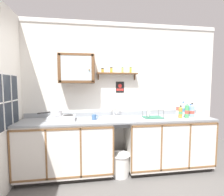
% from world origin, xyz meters
% --- Properties ---
extents(floor, '(6.32, 6.32, 0.00)m').
position_xyz_m(floor, '(0.00, 0.00, 0.00)').
color(floor, '#565451').
rests_on(floor, ground).
extents(back_wall, '(3.92, 0.07, 2.66)m').
position_xyz_m(back_wall, '(0.00, 0.70, 1.34)').
color(back_wall, silver).
rests_on(back_wall, ground).
extents(lower_cabinet_run, '(1.52, 0.58, 0.92)m').
position_xyz_m(lower_cabinet_run, '(-0.89, 0.39, 0.46)').
color(lower_cabinet_run, black).
rests_on(lower_cabinet_run, ground).
extents(lower_cabinet_run_right, '(1.52, 0.58, 0.92)m').
position_xyz_m(lower_cabinet_run_right, '(0.89, 0.39, 0.46)').
color(lower_cabinet_run_right, black).
rests_on(lower_cabinet_run_right, ground).
extents(countertop, '(3.28, 0.60, 0.03)m').
position_xyz_m(countertop, '(0.00, 0.39, 0.93)').
color(countertop, gray).
rests_on(countertop, lower_cabinet_run).
extents(backsplash, '(3.28, 0.02, 0.08)m').
position_xyz_m(backsplash, '(0.00, 0.67, 0.99)').
color(backsplash, gray).
rests_on(backsplash, countertop).
extents(sink, '(0.48, 0.48, 0.47)m').
position_xyz_m(sink, '(-0.03, 0.44, 0.94)').
color(sink, silver).
rests_on(sink, countertop).
extents(hot_plate_stove, '(0.42, 0.27, 0.08)m').
position_xyz_m(hot_plate_stove, '(-0.95, 0.39, 0.99)').
color(hot_plate_stove, silver).
rests_on(hot_plate_stove, countertop).
extents(saucepan, '(0.34, 0.29, 0.08)m').
position_xyz_m(saucepan, '(-1.05, 0.41, 1.07)').
color(saucepan, silver).
rests_on(saucepan, hot_plate_stove).
extents(bottle_juice_amber_0, '(0.07, 0.07, 0.22)m').
position_xyz_m(bottle_juice_amber_0, '(1.07, 0.30, 1.04)').
color(bottle_juice_amber_0, gold).
rests_on(bottle_juice_amber_0, countertop).
extents(bottle_water_blue_1, '(0.08, 0.08, 0.25)m').
position_xyz_m(bottle_water_blue_1, '(1.34, 0.36, 1.06)').
color(bottle_water_blue_1, '#8CB7E0').
rests_on(bottle_water_blue_1, countertop).
extents(bottle_soda_green_2, '(0.07, 0.07, 0.27)m').
position_xyz_m(bottle_soda_green_2, '(1.19, 0.29, 1.07)').
color(bottle_soda_green_2, '#4CB266').
rests_on(bottle_soda_green_2, countertop).
extents(bottle_water_clear_3, '(0.07, 0.07, 0.27)m').
position_xyz_m(bottle_water_clear_3, '(1.23, 0.47, 1.07)').
color(bottle_water_clear_3, silver).
rests_on(bottle_water_clear_3, countertop).
extents(bottle_detergent_teal_4, '(0.07, 0.07, 0.22)m').
position_xyz_m(bottle_detergent_teal_4, '(1.39, 0.49, 1.04)').
color(bottle_detergent_teal_4, teal).
rests_on(bottle_detergent_teal_4, countertop).
extents(bottle_opaque_white_5, '(0.09, 0.09, 0.30)m').
position_xyz_m(bottle_opaque_white_5, '(1.12, 0.45, 1.09)').
color(bottle_opaque_white_5, white).
rests_on(bottle_opaque_white_5, countertop).
extents(dish_rack, '(0.33, 0.23, 0.15)m').
position_xyz_m(dish_rack, '(0.59, 0.39, 0.97)').
color(dish_rack, '#26664C').
rests_on(dish_rack, countertop).
extents(mug, '(0.11, 0.08, 0.09)m').
position_xyz_m(mug, '(-0.43, 0.37, 0.99)').
color(mug, '#3F6699').
rests_on(mug, countertop).
extents(wall_cabinet, '(0.59, 0.29, 0.49)m').
position_xyz_m(wall_cabinet, '(-0.71, 0.54, 1.80)').
color(wall_cabinet, brown).
extents(spice_shelf, '(0.74, 0.14, 0.23)m').
position_xyz_m(spice_shelf, '(-0.00, 0.61, 1.74)').
color(spice_shelf, brown).
extents(warning_sign, '(0.15, 0.01, 0.20)m').
position_xyz_m(warning_sign, '(0.06, 0.67, 1.48)').
color(warning_sign, black).
extents(window, '(0.03, 0.71, 0.80)m').
position_xyz_m(window, '(-1.65, 0.14, 1.29)').
color(window, '#262D38').
extents(trash_bin, '(0.33, 0.33, 0.37)m').
position_xyz_m(trash_bin, '(-0.00, 0.27, 0.20)').
color(trash_bin, silver).
rests_on(trash_bin, ground).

